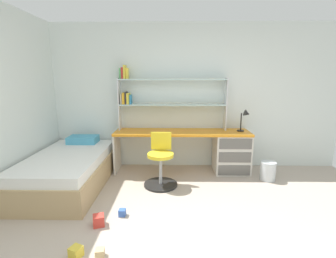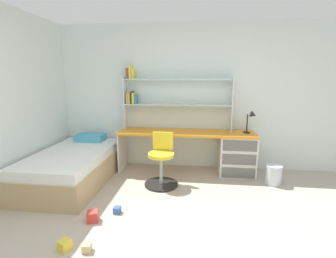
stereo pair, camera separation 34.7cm
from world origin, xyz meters
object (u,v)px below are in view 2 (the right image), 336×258
(desk_lamp, at_px, (252,118))
(toy_block_blue_0, at_px, (117,210))
(bookshelf_hutch, at_px, (165,94))
(desk, at_px, (223,150))
(toy_block_yellow_2, at_px, (65,245))
(swivel_chair, at_px, (162,165))
(waste_bin, at_px, (274,175))
(toy_block_red_1, at_px, (93,216))
(bed_platform, at_px, (74,166))
(toy_block_natural_3, at_px, (87,248))

(desk_lamp, relative_size, toy_block_blue_0, 4.71)
(toy_block_blue_0, bearing_deg, desk_lamp, 38.51)
(bookshelf_hutch, bearing_deg, desk, -8.69)
(bookshelf_hutch, xyz_separation_m, toy_block_yellow_2, (-0.67, -2.34, -1.31))
(swivel_chair, height_order, toy_block_yellow_2, swivel_chair)
(waste_bin, relative_size, toy_block_blue_0, 3.75)
(swivel_chair, relative_size, toy_block_yellow_2, 7.88)
(desk, height_order, toy_block_red_1, desk)
(desk_lamp, bearing_deg, waste_bin, -49.12)
(toy_block_yellow_2, bearing_deg, toy_block_red_1, 82.68)
(desk_lamp, bearing_deg, bed_platform, -167.40)
(toy_block_natural_3, bearing_deg, toy_block_yellow_2, -178.87)
(toy_block_red_1, distance_m, toy_block_yellow_2, 0.50)
(toy_block_blue_0, bearing_deg, toy_block_red_1, -137.76)
(bookshelf_hutch, height_order, toy_block_red_1, bookshelf_hutch)
(desk, bearing_deg, swivel_chair, -149.07)
(toy_block_yellow_2, xyz_separation_m, toy_block_natural_3, (0.22, 0.00, -0.01))
(desk_lamp, distance_m, swivel_chair, 1.67)
(desk, distance_m, toy_block_yellow_2, 2.79)
(toy_block_red_1, bearing_deg, swivel_chair, 59.35)
(desk, xyz_separation_m, toy_block_blue_0, (-1.41, -1.48, -0.37))
(bed_platform, xyz_separation_m, toy_block_yellow_2, (0.70, -1.54, -0.20))
(desk, xyz_separation_m, swivel_chair, (-0.98, -0.59, -0.09))
(bed_platform, distance_m, waste_bin, 3.16)
(waste_bin, height_order, toy_block_blue_0, waste_bin)
(toy_block_yellow_2, height_order, toy_block_natural_3, toy_block_yellow_2)
(desk, distance_m, toy_block_natural_3, 2.66)
(toy_block_yellow_2, bearing_deg, bed_platform, 114.39)
(bookshelf_hutch, xyz_separation_m, toy_block_blue_0, (-0.38, -1.64, -1.32))
(toy_block_natural_3, bearing_deg, waste_bin, 39.05)
(waste_bin, bearing_deg, toy_block_natural_3, -140.95)
(toy_block_blue_0, bearing_deg, desk, 46.45)
(desk, xyz_separation_m, desk_lamp, (0.44, -0.01, 0.57))
(swivel_chair, xyz_separation_m, toy_block_red_1, (-0.65, -1.10, -0.26))
(bed_platform, bearing_deg, bookshelf_hutch, 30.36)
(desk, relative_size, bookshelf_hutch, 1.23)
(swivel_chair, xyz_separation_m, bed_platform, (-1.41, -0.05, -0.07))
(waste_bin, xyz_separation_m, toy_block_yellow_2, (-2.45, -1.81, -0.10))
(bed_platform, xyz_separation_m, waste_bin, (3.15, 0.27, -0.10))
(toy_block_blue_0, bearing_deg, bookshelf_hutch, 76.96)
(desk, bearing_deg, toy_block_red_1, -134.10)
(toy_block_natural_3, bearing_deg, desk_lamp, 48.55)
(bookshelf_hutch, height_order, waste_bin, bookshelf_hutch)
(bookshelf_hutch, bearing_deg, desk_lamp, -6.46)
(desk_lamp, distance_m, waste_bin, 0.96)
(bed_platform, xyz_separation_m, toy_block_blue_0, (0.99, -0.84, -0.21))
(desk, height_order, swivel_chair, swivel_chair)
(desk_lamp, xyz_separation_m, waste_bin, (0.31, -0.36, -0.83))
(bed_platform, distance_m, toy_block_red_1, 1.31)
(waste_bin, distance_m, toy_block_natural_3, 2.87)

